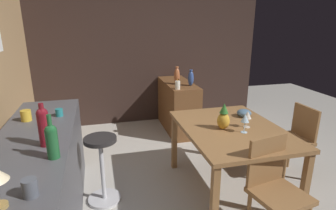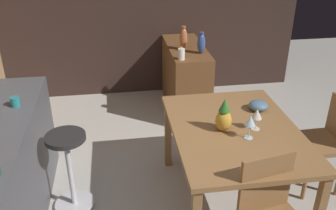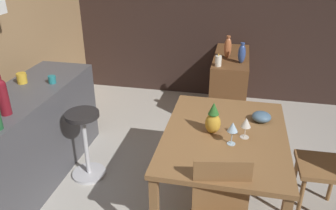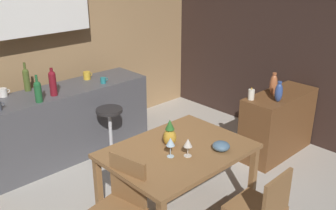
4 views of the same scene
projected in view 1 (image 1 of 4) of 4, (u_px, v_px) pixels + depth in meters
name	position (u px, v px, depth m)	size (l,w,h in m)	color
ground_plane	(205.00, 199.00, 2.90)	(9.00, 9.00, 0.00)	#B7B2A8
wall_side_right	(137.00, 50.00, 4.80)	(0.10, 4.40, 2.60)	#33231E
dining_table	(231.00, 135.00, 2.87)	(1.33, 0.98, 0.74)	olive
kitchen_counter	(41.00, 184.00, 2.37)	(2.10, 0.60, 0.90)	#4C4C51
sideboard_cabinet	(178.00, 106.00, 4.63)	(1.10, 0.44, 0.82)	brown
chair_near_window	(274.00, 187.00, 2.26)	(0.47, 0.47, 0.89)	olive
chair_by_doorway	(294.00, 137.00, 3.22)	(0.41, 0.41, 0.85)	olive
bar_stool	(102.00, 168.00, 2.77)	(0.34, 0.34, 0.71)	#262323
wine_glass_left	(248.00, 115.00, 2.81)	(0.08, 0.08, 0.17)	silver
wine_glass_right	(245.00, 119.00, 2.67)	(0.08, 0.08, 0.19)	silver
pineapple_centerpiece	(224.00, 118.00, 2.78)	(0.13, 0.13, 0.27)	gold
fruit_bowl	(244.00, 113.00, 3.15)	(0.16, 0.16, 0.08)	slate
wine_bottle_green	(52.00, 140.00, 1.85)	(0.08, 0.08, 0.31)	#1E592D
wine_bottle_ruby	(44.00, 125.00, 2.02)	(0.08, 0.08, 0.33)	maroon
cup_slate	(30.00, 188.00, 1.46)	(0.11, 0.08, 0.10)	#515660
cup_mustard	(26.00, 116.00, 2.56)	(0.13, 0.09, 0.10)	gold
cup_teal	(59.00, 112.00, 2.69)	(0.11, 0.07, 0.08)	teal
pillar_candle_tall	(178.00, 85.00, 4.05)	(0.07, 0.07, 0.15)	white
vase_ceramic_blue	(191.00, 78.00, 4.25)	(0.09, 0.09, 0.25)	#334C8C
vase_copper	(177.00, 76.00, 4.36)	(0.09, 0.09, 0.28)	#B26038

